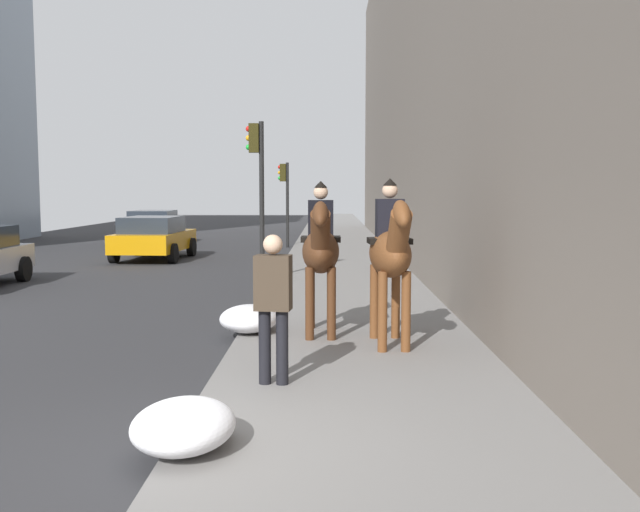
{
  "coord_description": "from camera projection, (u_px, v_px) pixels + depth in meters",
  "views": [
    {
      "loc": [
        -5.85,
        -1.38,
        2.32
      ],
      "look_at": [
        4.0,
        -1.27,
        1.4
      ],
      "focal_mm": 40.01,
      "sensor_mm": 36.0,
      "label": 1
    }
  ],
  "objects": [
    {
      "name": "mounted_horse_near",
      "position": [
        321.0,
        249.0,
        10.71
      ],
      "size": [
        2.15,
        0.6,
        2.33
      ],
      "rotation": [
        0.0,
        0.0,
        3.15
      ],
      "color": "#4C2B16",
      "rests_on": "sidewalk_slab"
    },
    {
      "name": "traffic_light_far_curb",
      "position": [
        285.0,
        190.0,
        28.53
      ],
      "size": [
        0.2,
        0.44,
        3.4
      ],
      "color": "black",
      "rests_on": "ground"
    },
    {
      "name": "car_far_lane",
      "position": [
        154.0,
        237.0,
        23.63
      ],
      "size": [
        4.11,
        2.25,
        1.44
      ],
      "rotation": [
        0.0,
        0.0,
        -0.04
      ],
      "color": "orange",
      "rests_on": "ground"
    },
    {
      "name": "car_mid_lane",
      "position": [
        152.0,
        227.0,
        30.27
      ],
      "size": [
        4.35,
        2.15,
        1.44
      ],
      "rotation": [
        0.0,
        0.0,
        3.15
      ],
      "color": "black",
      "rests_on": "ground"
    },
    {
      "name": "snow_pile_far",
      "position": [
        249.0,
        318.0,
        11.06
      ],
      "size": [
        1.18,
        0.91,
        0.41
      ],
      "primitive_type": "ellipsoid",
      "color": "white",
      "rests_on": "sidewalk_slab"
    },
    {
      "name": "snow_pile_near",
      "position": [
        184.0,
        425.0,
        6.06
      ],
      "size": [
        1.15,
        0.88,
        0.4
      ],
      "primitive_type": "ellipsoid",
      "color": "white",
      "rests_on": "sidewalk_slab"
    },
    {
      "name": "traffic_light_near_curb",
      "position": [
        258.0,
        176.0,
        17.36
      ],
      "size": [
        0.2,
        0.44,
        3.97
      ],
      "color": "black",
      "rests_on": "ground"
    },
    {
      "name": "sidewalk_slab",
      "position": [
        378.0,
        457.0,
        6.03
      ],
      "size": [
        120.0,
        3.62,
        0.12
      ],
      "primitive_type": "cube",
      "color": "slate",
      "rests_on": "ground"
    },
    {
      "name": "pedestrian_greeting",
      "position": [
        273.0,
        299.0,
        8.0
      ],
      "size": [
        0.31,
        0.43,
        1.7
      ],
      "rotation": [
        0.0,
        0.0,
        -0.12
      ],
      "color": "black",
      "rests_on": "sidewalk_slab"
    },
    {
      "name": "mounted_horse_far",
      "position": [
        391.0,
        252.0,
        9.95
      ],
      "size": [
        2.15,
        0.65,
        2.36
      ],
      "rotation": [
        0.0,
        0.0,
        3.2
      ],
      "color": "brown",
      "rests_on": "sidewalk_slab"
    }
  ]
}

